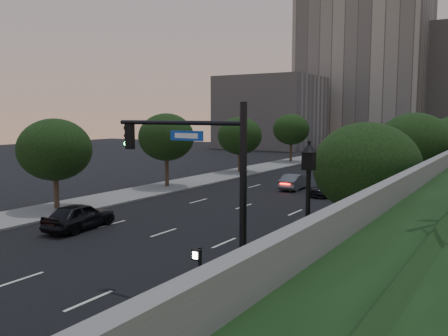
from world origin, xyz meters
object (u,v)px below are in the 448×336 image
Objects in this scene: street_lamp at (308,218)px; sedan_mid_left at (295,182)px; traffic_signal_mast at (215,200)px; sedan_near_right at (331,188)px; sedan_far_right at (375,171)px; pedestrian_a at (326,238)px; sedan_far_left at (323,159)px; sedan_near_left at (79,216)px; pedestrian_c at (381,203)px; pedestrian_b at (393,226)px.

street_lamp reaches higher than sedan_mid_left.
sedan_near_right is (-4.16, 23.54, -3.01)m from traffic_signal_mast.
pedestrian_a is (5.53, -29.85, 0.32)m from sedan_far_right.
sedan_far_right is at bearing 123.36° from sedan_far_left.
sedan_near_left reaches higher than sedan_near_right.
pedestrian_a reaches higher than sedan_near_left.
street_lamp reaches higher than pedestrian_c.
pedestrian_b reaches higher than sedan_near_right.
sedan_near_right is 1.09× the size of sedan_far_right.
sedan_near_left is 0.93× the size of sedan_far_left.
pedestrian_c reaches higher than sedan_far_left.
street_lamp is at bearing 75.50° from pedestrian_a.
sedan_near_right is (3.85, -1.49, -0.04)m from sedan_mid_left.
sedan_near_left is at bearing -94.46° from sedan_near_right.
sedan_near_right is (-6.14, 20.12, -1.98)m from street_lamp.
sedan_far_right is at bearing -67.81° from pedestrian_c.
pedestrian_c is at bearing -69.61° from sedan_far_right.
traffic_signal_mast is 1.52× the size of sedan_near_left.
traffic_signal_mast is 4.09m from street_lamp.
sedan_near_left is 20.52m from sedan_near_right.
pedestrian_b reaches higher than sedan_mid_left.
pedestrian_a is at bearing 55.38° from pedestrian_b.
pedestrian_b is (1.58, 7.40, -1.60)m from street_lamp.
sedan_far_left is 1.09× the size of sedan_near_right.
pedestrian_b is (7.55, -25.74, 0.32)m from sedan_far_right.
sedan_far_right is at bearing 96.21° from traffic_signal_mast.
traffic_signal_mast is 36.90m from sedan_far_right.
pedestrian_b is at bearing -68.64° from sedan_far_right.
sedan_far_right is 2.38× the size of pedestrian_a.
sedan_near_right is at bearing 106.98° from street_lamp.
pedestrian_a is at bearing 100.85° from sedan_far_left.
traffic_signal_mast is at bearing -78.78° from sedan_far_right.
sedan_mid_left reaches higher than sedan_near_right.
pedestrian_c is at bearing -31.55° from sedan_near_right.
sedan_far_right is 2.37× the size of pedestrian_b.
pedestrian_a and pedestrian_b have the same top height.
sedan_mid_left is 12.85m from pedestrian_c.
pedestrian_c reaches higher than sedan_mid_left.
traffic_signal_mast reaches higher than sedan_far_right.
pedestrian_b is (3.57, 10.82, -2.64)m from traffic_signal_mast.
traffic_signal_mast is 48.76m from sedan_far_left.
sedan_mid_left is 12.21m from sedan_far_right.
pedestrian_c is at bearing -78.76° from pedestrian_b.
traffic_signal_mast reaches higher than pedestrian_c.
pedestrian_a is 9.75m from pedestrian_c.
traffic_signal_mast reaches higher than sedan_near_left.
traffic_signal_mast is 1.66× the size of sedan_mid_left.
traffic_signal_mast is 13.72m from sedan_near_left.
sedan_far_right is 2.18× the size of pedestrian_c.
street_lamp is (1.99, 3.43, -1.04)m from traffic_signal_mast.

